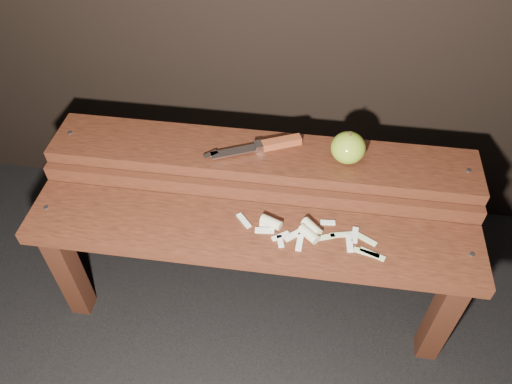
# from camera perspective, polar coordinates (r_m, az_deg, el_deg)

# --- Properties ---
(ground) EXTENTS (60.00, 60.00, 0.00)m
(ground) POSITION_cam_1_polar(r_m,az_deg,el_deg) (1.67, -0.29, -12.14)
(ground) COLOR black
(bench_front_tier) EXTENTS (1.20, 0.20, 0.42)m
(bench_front_tier) POSITION_cam_1_polar(r_m,az_deg,el_deg) (1.35, -0.72, -6.54)
(bench_front_tier) COLOR black
(bench_front_tier) RESTS_ON ground
(bench_rear_tier) EXTENTS (1.20, 0.21, 0.50)m
(bench_rear_tier) POSITION_cam_1_polar(r_m,az_deg,el_deg) (1.45, 0.58, 2.03)
(bench_rear_tier) COLOR black
(bench_rear_tier) RESTS_ON ground
(apple) EXTENTS (0.09, 0.09, 0.10)m
(apple) POSITION_cam_1_polar(r_m,az_deg,el_deg) (1.36, 10.49, 5.00)
(apple) COLOR olive
(apple) RESTS_ON bench_rear_tier
(knife) EXTENTS (0.26, 0.13, 0.02)m
(knife) POSITION_cam_1_polar(r_m,az_deg,el_deg) (1.40, 1.50, 5.41)
(knife) COLOR brown
(knife) RESTS_ON bench_rear_tier
(apple_scraps) EXTENTS (0.39, 0.11, 0.03)m
(apple_scraps) POSITION_cam_1_polar(r_m,az_deg,el_deg) (1.29, 5.36, -4.44)
(apple_scraps) COLOR beige
(apple_scraps) RESTS_ON bench_front_tier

